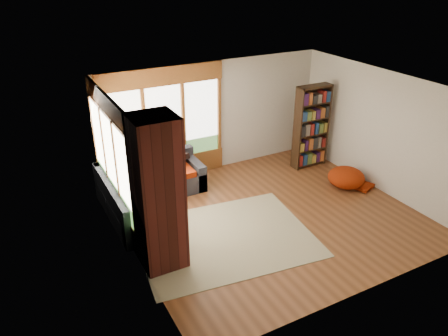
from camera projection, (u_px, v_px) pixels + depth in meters
name	position (u px, v px, depth m)	size (l,w,h in m)	color
floor	(270.00, 216.00, 8.70)	(5.50, 5.50, 0.00)	brown
ceiling	(277.00, 88.00, 7.56)	(5.50, 5.50, 0.00)	white
wall_back	(213.00, 117.00, 10.11)	(5.50, 0.04, 2.60)	silver
wall_front	(372.00, 221.00, 6.15)	(5.50, 0.04, 2.60)	silver
wall_left	(130.00, 190.00, 6.97)	(0.04, 5.00, 2.60)	silver
wall_right	(381.00, 131.00, 9.29)	(0.04, 5.00, 2.60)	silver
windows_back	(165.00, 124.00, 9.56)	(2.82, 0.10, 1.90)	#945725
windows_left	(111.00, 159.00, 7.91)	(0.10, 2.62, 1.90)	#945725
roller_blind	(99.00, 124.00, 8.41)	(0.03, 0.72, 0.90)	#6D8D62
brick_chimney	(158.00, 194.00, 6.84)	(0.70, 0.70, 2.60)	#471914
sectional_sofa	(147.00, 189.00, 9.09)	(2.20, 2.20, 0.80)	#28282C
area_rug	(225.00, 238.00, 8.01)	(3.13, 2.39, 0.01)	beige
bookshelf	(311.00, 127.00, 10.38)	(0.86, 0.29, 2.01)	black
pouf	(346.00, 177.00, 9.72)	(0.81, 0.81, 0.44)	#922405
dog_tan	(166.00, 159.00, 9.18)	(1.15, 1.14, 0.57)	brown
dog_brindle	(150.00, 180.00, 8.51)	(0.65, 0.81, 0.40)	#3E2F1F
throw_pillows	(149.00, 167.00, 8.98)	(1.98, 1.68, 0.45)	black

